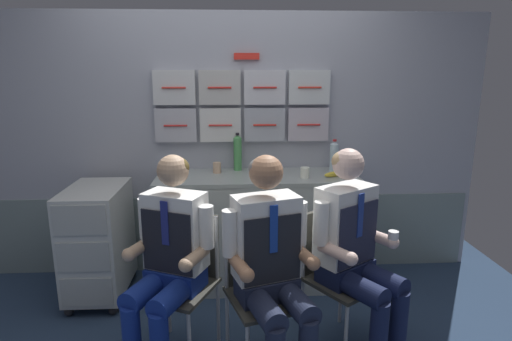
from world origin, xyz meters
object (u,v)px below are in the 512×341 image
object	(u,v)px
water_bottle_clear	(334,156)
paper_cup_blue	(257,174)
service_trolley	(98,239)
folding_chair_left	(184,268)
folding_chair_center	(261,277)
snack_banana	(334,174)
crew_member_right	(356,246)
folding_chair_right	(334,262)
crew_member_left	(168,256)
crew_member_center	(272,262)

from	to	relation	value
water_bottle_clear	paper_cup_blue	world-z (taller)	water_bottle_clear
service_trolley	folding_chair_left	size ratio (longest dim) A/B	1.01
folding_chair_center	snack_banana	size ratio (longest dim) A/B	4.97
crew_member_right	paper_cup_blue	size ratio (longest dim) A/B	15.79
folding_chair_right	water_bottle_clear	bearing A→B (deg)	77.73
folding_chair_center	snack_banana	bearing A→B (deg)	54.62
folding_chair_right	crew_member_right	bearing A→B (deg)	-55.94
paper_cup_blue	water_bottle_clear	bearing A→B (deg)	22.65
crew_member_left	crew_member_center	size ratio (longest dim) A/B	0.98
crew_member_left	paper_cup_blue	world-z (taller)	crew_member_left
service_trolley	snack_banana	world-z (taller)	snack_banana
folding_chair_left	crew_member_left	size ratio (longest dim) A/B	0.69
folding_chair_center	folding_chair_right	world-z (taller)	same
folding_chair_left	folding_chair_right	xyz separation A→B (m)	(0.92, 0.03, 0.00)
crew_member_left	crew_member_center	world-z (taller)	crew_member_center
crew_member_left	folding_chair_center	bearing A→B (deg)	1.38
folding_chair_left	crew_member_right	bearing A→B (deg)	-5.89
folding_chair_left	paper_cup_blue	distance (m)	0.93
service_trolley	paper_cup_blue	bearing A→B (deg)	1.62
service_trolley	folding_chair_left	world-z (taller)	service_trolley
crew_member_center	crew_member_right	bearing A→B (deg)	20.10
crew_member_right	snack_banana	world-z (taller)	crew_member_right
folding_chair_right	crew_member_right	distance (m)	0.23
service_trolley	water_bottle_clear	distance (m)	1.95
folding_chair_left	water_bottle_clear	world-z (taller)	water_bottle_clear
folding_chair_left	folding_chair_center	bearing A→B (deg)	-16.76
crew_member_right	water_bottle_clear	size ratio (longest dim) A/B	4.94
crew_member_center	crew_member_right	distance (m)	0.54
crew_member_right	snack_banana	bearing A→B (deg)	86.01
folding_chair_center	snack_banana	xyz separation A→B (m)	(0.62, 0.87, 0.39)
crew_member_left	folding_chair_right	distance (m)	1.02
service_trolley	snack_banana	distance (m)	1.85
folding_chair_center	water_bottle_clear	bearing A→B (deg)	58.43
water_bottle_clear	snack_banana	world-z (taller)	water_bottle_clear
paper_cup_blue	crew_member_left	bearing A→B (deg)	-123.38
folding_chair_left	crew_member_right	xyz separation A→B (m)	(1.01, -0.10, 0.17)
water_bottle_clear	folding_chair_right	bearing A→B (deg)	-102.27
folding_chair_left	crew_member_left	xyz separation A→B (m)	(-0.07, -0.15, 0.15)
crew_member_left	water_bottle_clear	distance (m)	1.65
crew_member_left	snack_banana	xyz separation A→B (m)	(1.14, 0.88, 0.24)
folding_chair_right	water_bottle_clear	xyz separation A→B (m)	(0.20, 0.92, 0.49)
water_bottle_clear	folding_chair_left	bearing A→B (deg)	-139.75
paper_cup_blue	snack_banana	distance (m)	0.59
crew_member_center	folding_chair_center	bearing A→B (deg)	107.84
service_trolley	paper_cup_blue	distance (m)	1.29
folding_chair_left	water_bottle_clear	bearing A→B (deg)	40.25
crew_member_center	service_trolley	bearing A→B (deg)	142.43
paper_cup_blue	crew_member_center	bearing A→B (deg)	-88.76
crew_member_right	water_bottle_clear	bearing A→B (deg)	84.08
crew_member_left	paper_cup_blue	distance (m)	1.03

